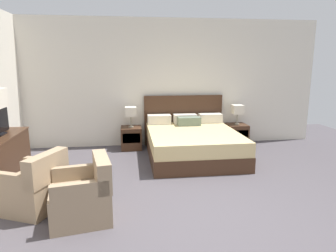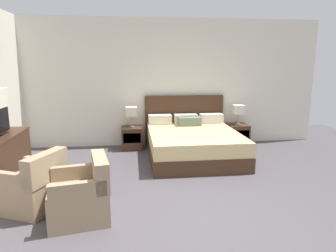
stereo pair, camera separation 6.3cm
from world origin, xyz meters
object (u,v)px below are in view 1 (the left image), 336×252
object	(u,v)px
bed	(192,142)
nightstand_right	(236,135)
table_lamp_left	(131,112)
armchair_by_window	(34,188)
nightstand_left	(131,138)
armchair_companion	(84,196)
table_lamp_right	(238,110)

from	to	relation	value
bed	nightstand_right	xyz separation A→B (m)	(1.20, 0.73, -0.06)
bed	table_lamp_left	size ratio (longest dim) A/B	4.75
bed	armchair_by_window	xyz separation A→B (m)	(-2.48, -1.94, -0.02)
nightstand_left	nightstand_right	xyz separation A→B (m)	(2.41, 0.00, 0.00)
armchair_by_window	armchair_companion	bearing A→B (deg)	-27.15
nightstand_right	table_lamp_right	world-z (taller)	table_lamp_right
nightstand_right	table_lamp_left	size ratio (longest dim) A/B	1.09
nightstand_right	table_lamp_right	size ratio (longest dim) A/B	1.09
armchair_companion	table_lamp_left	bearing A→B (deg)	78.75
armchair_by_window	bed	bearing A→B (deg)	38.03
table_lamp_right	nightstand_right	bearing A→B (deg)	-90.00
nightstand_left	table_lamp_right	distance (m)	2.48
table_lamp_left	armchair_by_window	xyz separation A→B (m)	(-1.27, -2.67, -0.54)
table_lamp_left	table_lamp_right	world-z (taller)	same
nightstand_left	table_lamp_left	distance (m)	0.58
table_lamp_left	table_lamp_right	bearing A→B (deg)	0.00
nightstand_left	nightstand_right	distance (m)	2.41
table_lamp_right	armchair_by_window	distance (m)	4.58
nightstand_left	armchair_by_window	bearing A→B (deg)	-115.48
nightstand_right	armchair_by_window	distance (m)	4.55
table_lamp_left	armchair_companion	size ratio (longest dim) A/B	0.55
nightstand_right	table_lamp_left	world-z (taller)	table_lamp_left
bed	armchair_companion	xyz separation A→B (m)	(-1.81, -2.28, -0.02)
nightstand_right	table_lamp_right	distance (m)	0.58
nightstand_left	table_lamp_left	xyz separation A→B (m)	(0.00, 0.00, 0.58)
nightstand_right	table_lamp_left	xyz separation A→B (m)	(-2.41, 0.00, 0.58)
armchair_companion	bed	bearing A→B (deg)	51.67
table_lamp_left	table_lamp_right	size ratio (longest dim) A/B	1.00
bed	armchair_by_window	size ratio (longest dim) A/B	2.33
bed	nightstand_left	distance (m)	1.41
table_lamp_right	table_lamp_left	bearing A→B (deg)	180.00
nightstand_right	armchair_by_window	size ratio (longest dim) A/B	0.54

